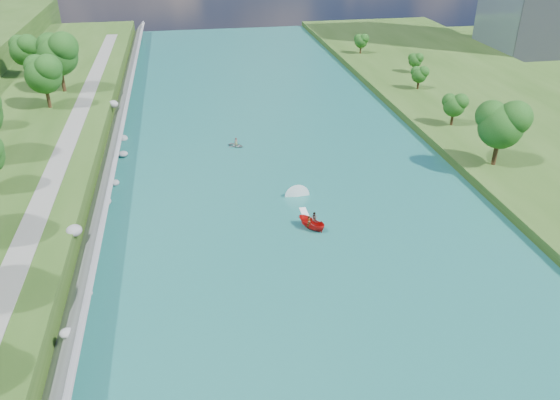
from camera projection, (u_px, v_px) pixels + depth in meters
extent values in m
plane|color=#2D5119|center=(327.00, 291.00, 59.32)|extent=(260.00, 260.00, 0.00)
cube|color=#185B5C|center=(291.00, 203.00, 76.55)|extent=(55.00, 240.00, 0.10)
cube|color=slate|center=(99.00, 208.00, 71.70)|extent=(3.54, 236.00, 4.05)
ellipsoid|color=gray|center=(67.00, 333.00, 50.14)|extent=(1.32, 1.23, 0.82)
ellipsoid|color=gray|center=(88.00, 293.00, 57.86)|extent=(0.96, 0.81, 0.59)
ellipsoid|color=gray|center=(74.00, 231.00, 63.77)|extent=(1.85, 2.01, 1.27)
ellipsoid|color=gray|center=(105.00, 201.00, 73.95)|extent=(1.61, 1.49, 1.06)
ellipsoid|color=gray|center=(115.00, 183.00, 81.11)|extent=(1.28, 1.49, 0.82)
ellipsoid|color=gray|center=(123.00, 154.00, 89.96)|extent=(1.63, 1.48, 0.96)
ellipsoid|color=gray|center=(123.00, 138.00, 96.66)|extent=(1.61, 1.73, 1.14)
ellipsoid|color=gray|center=(113.00, 104.00, 104.51)|extent=(1.79, 1.85, 1.41)
cube|color=gray|center=(43.00, 200.00, 69.82)|extent=(3.00, 200.00, 0.10)
ellipsoid|color=#174412|center=(44.00, 77.00, 98.56)|extent=(6.96, 6.96, 11.60)
ellipsoid|color=#174412|center=(58.00, 57.00, 106.72)|extent=(8.25, 8.25, 13.75)
ellipsoid|color=#174412|center=(25.00, 52.00, 116.15)|extent=(6.45, 6.45, 10.75)
ellipsoid|color=#174412|center=(501.00, 128.00, 81.36)|extent=(7.19, 7.19, 11.99)
ellipsoid|color=#174412|center=(454.00, 107.00, 97.30)|extent=(4.15, 4.15, 6.92)
ellipsoid|color=#174412|center=(419.00, 76.00, 116.42)|extent=(3.53, 3.53, 5.88)
ellipsoid|color=#174412|center=(415.00, 61.00, 127.71)|extent=(3.28, 3.28, 5.46)
ellipsoid|color=#174412|center=(361.00, 42.00, 143.78)|extent=(3.64, 3.64, 6.06)
imported|color=red|center=(311.00, 223.00, 70.04)|extent=(3.69, 4.06, 1.55)
imported|color=#66605B|center=(309.00, 222.00, 69.41)|extent=(0.76, 0.68, 1.73)
imported|color=#66605B|center=(314.00, 218.00, 70.34)|extent=(1.03, 0.99, 1.68)
cube|color=white|center=(306.00, 217.00, 72.98)|extent=(0.90, 5.00, 0.06)
imported|color=gray|center=(236.00, 145.00, 93.72)|extent=(3.31, 3.17, 0.56)
imported|color=#66605B|center=(236.00, 142.00, 93.42)|extent=(0.70, 0.51, 1.32)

